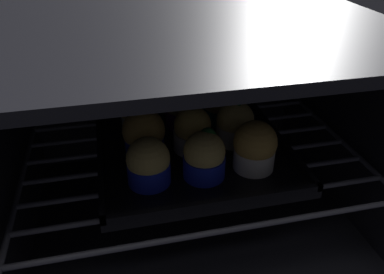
{
  "coord_description": "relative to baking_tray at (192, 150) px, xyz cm",
  "views": [
    {
      "loc": [
        -11.99,
        -31.28,
        49.63
      ],
      "look_at": [
        0.0,
        20.98,
        17.18
      ],
      "focal_mm": 35.93,
      "sensor_mm": 36.0,
      "label": 1
    }
  ],
  "objects": [
    {
      "name": "muffin_row2_col1",
      "position": [
        0.24,
        7.82,
        4.16
      ],
      "size": [
        6.53,
        6.53,
        7.75
      ],
      "color": "#7A238C",
      "rests_on": "baking_tray"
    },
    {
      "name": "muffin_row1_col2",
      "position": [
        7.39,
        0.34,
        3.87
      ],
      "size": [
        6.26,
        6.26,
        7.33
      ],
      "color": "silver",
      "rests_on": "baking_tray"
    },
    {
      "name": "muffin_row0_col0",
      "position": [
        -8.07,
        -7.6,
        3.74
      ],
      "size": [
        6.25,
        6.25,
        7.13
      ],
      "color": "#1928B7",
      "rests_on": "baking_tray"
    },
    {
      "name": "muffin_row1_col0",
      "position": [
        -7.78,
        -0.18,
        4.14
      ],
      "size": [
        6.75,
        6.75,
        7.92
      ],
      "color": "#1928B7",
      "rests_on": "baking_tray"
    },
    {
      "name": "oven_cavity",
      "position": [
        0.0,
        5.26,
        2.31
      ],
      "size": [
        59.0,
        47.0,
        37.0
      ],
      "color": "black",
      "rests_on": "ground"
    },
    {
      "name": "oven_rack",
      "position": [
        0.0,
        1.02,
        -1.09
      ],
      "size": [
        54.8,
        42.0,
        0.8
      ],
      "color": "#51515B",
      "rests_on": "oven_cavity"
    },
    {
      "name": "baking_tray",
      "position": [
        0.0,
        0.0,
        0.0
      ],
      "size": [
        30.61,
        30.61,
        2.2
      ],
      "color": "black",
      "rests_on": "oven_rack"
    },
    {
      "name": "muffin_row0_col1",
      "position": [
        0.18,
        -7.89,
        3.89
      ],
      "size": [
        6.22,
        6.22,
        7.4
      ],
      "color": "#1928B7",
      "rests_on": "baking_tray"
    },
    {
      "name": "muffin_row2_col2",
      "position": [
        7.36,
        7.8,
        3.84
      ],
      "size": [
        6.71,
        6.71,
        7.34
      ],
      "color": "#0C8C84",
      "rests_on": "baking_tray"
    },
    {
      "name": "muffin_row0_col2",
      "position": [
        7.85,
        -7.55,
        4.11
      ],
      "size": [
        6.55,
        6.55,
        7.75
      ],
      "color": "silver",
      "rests_on": "baking_tray"
    },
    {
      "name": "muffin_row2_col0",
      "position": [
        -7.72,
        7.83,
        4.28
      ],
      "size": [
        6.8,
        6.8,
        7.95
      ],
      "color": "silver",
      "rests_on": "baking_tray"
    },
    {
      "name": "muffin_row1_col1",
      "position": [
        0.04,
        -0.4,
        3.96
      ],
      "size": [
        6.22,
        6.22,
        7.44
      ],
      "color": "silver",
      "rests_on": "baking_tray"
    }
  ]
}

